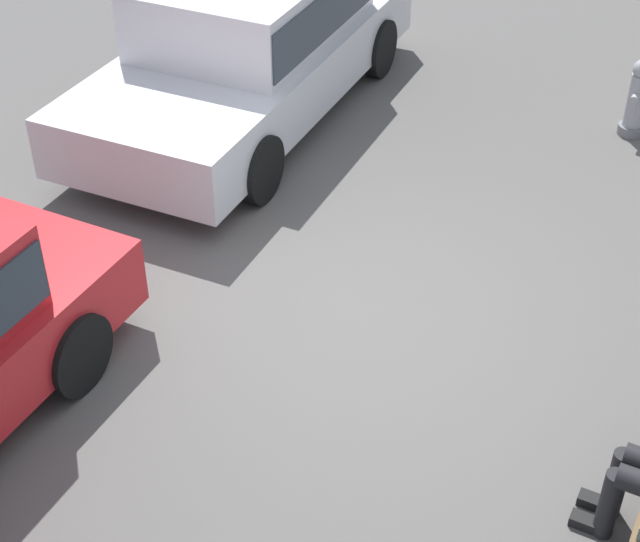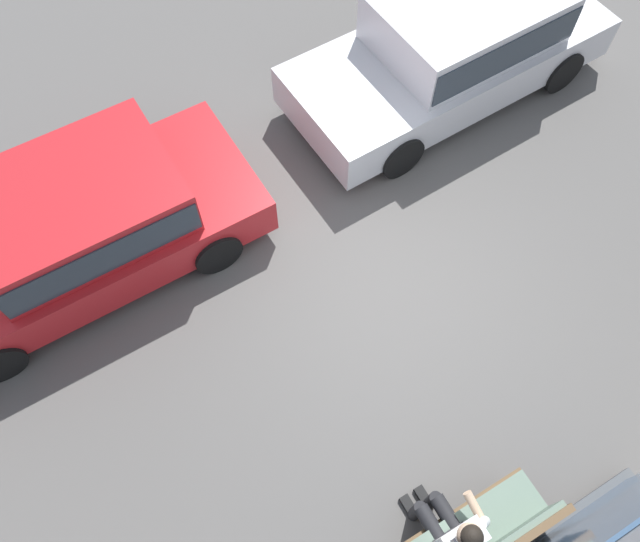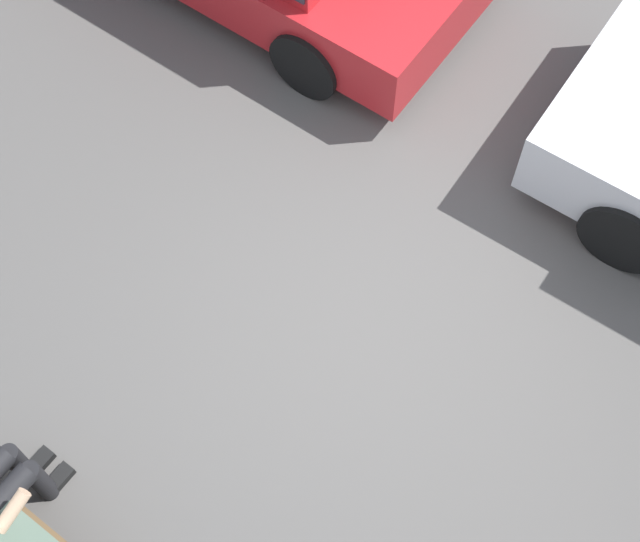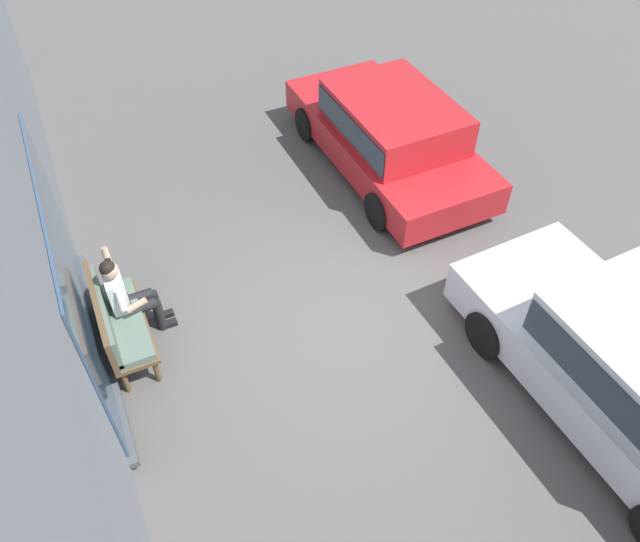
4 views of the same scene
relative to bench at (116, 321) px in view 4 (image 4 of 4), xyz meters
The scene contains 5 objects.
ground_plane 3.07m from the bench, 106.11° to the right, with size 60.00×60.00×0.00m, color #565451.
building_facade 2.65m from the bench, 148.85° to the left, with size 18.00×0.51×6.13m.
bench is the anchor object (origin of this frame).
person_on_phone 0.36m from the bench, 42.28° to the right, with size 0.73×0.74×1.36m.
parked_car_mid 5.47m from the bench, 67.69° to the right, with size 4.40×2.05×1.40m.
Camera 4 is at (-4.76, 2.60, 6.68)m, focal length 35.00 mm.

